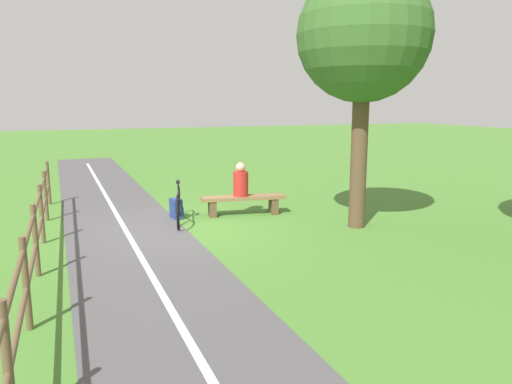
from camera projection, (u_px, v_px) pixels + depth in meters
name	position (u px, v px, depth m)	size (l,w,h in m)	color
ground_plane	(178.00, 228.00, 10.08)	(80.00, 80.00, 0.00)	#477A2D
paved_path	(171.00, 311.00, 6.07)	(2.34, 36.00, 0.02)	#4C494C
path_centre_line	(171.00, 310.00, 6.07)	(0.10, 32.00, 0.00)	silver
bench	(243.00, 201.00, 11.24)	(1.99, 0.70, 0.45)	brown
person_seated	(241.00, 182.00, 11.14)	(0.40, 0.40, 0.79)	#B2231E
bicycle	(179.00, 206.00, 10.43)	(0.47, 1.77, 0.91)	black
backpack	(176.00, 209.00, 10.87)	(0.28, 0.35, 0.46)	navy
fence_roadside	(18.00, 307.00, 4.61)	(0.21, 16.95, 1.11)	brown
tree_far_right	(364.00, 37.00, 9.50)	(2.67, 2.67, 5.25)	brown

